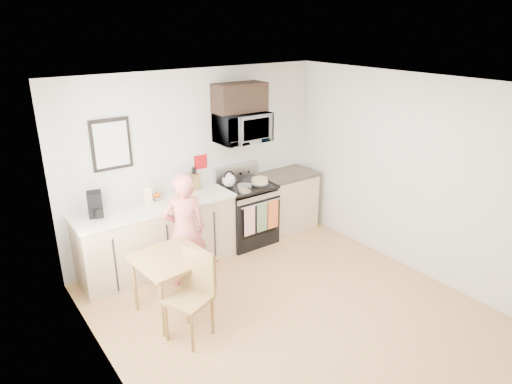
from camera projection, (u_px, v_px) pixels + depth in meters
floor at (300, 319)px, 5.21m from camera, size 4.60×4.60×0.00m
back_wall at (197, 162)px, 6.49m from camera, size 4.00×0.04×2.60m
left_wall at (116, 273)px, 3.65m from camera, size 0.04×4.60×2.60m
right_wall at (422, 178)px, 5.84m from camera, size 0.04×4.60×2.60m
ceiling at (309, 88)px, 4.29m from camera, size 4.00×4.60×0.04m
window at (87, 211)px, 4.19m from camera, size 0.06×1.40×1.50m
cabinet_left at (158, 238)px, 6.13m from camera, size 2.10×0.60×0.90m
countertop_left at (156, 206)px, 5.96m from camera, size 2.14×0.64×0.04m
cabinet_right at (287, 202)px, 7.35m from camera, size 0.84×0.60×0.90m
countertop_right at (287, 174)px, 7.18m from camera, size 0.88×0.64×0.04m
range at (247, 215)px, 6.90m from camera, size 0.76×0.70×1.16m
microwave at (242, 127)px, 6.51m from camera, size 0.76×0.51×0.42m
upper_cabinet at (240, 97)px, 6.39m from camera, size 0.76×0.35×0.40m
wall_art at (111, 144)px, 5.66m from camera, size 0.50×0.04×0.65m
wall_trivet at (201, 162)px, 6.51m from camera, size 0.20×0.02×0.20m
person at (184, 231)px, 5.68m from camera, size 0.62×0.51×1.48m
dining_table at (171, 263)px, 5.12m from camera, size 0.77×0.77×0.72m
chair at (196, 281)px, 4.80m from camera, size 0.56×0.53×0.96m
knife_block at (195, 181)px, 6.47m from camera, size 0.11×0.15×0.22m
utensil_crock at (182, 182)px, 6.33m from camera, size 0.13×0.13×0.38m
fruit_bowl at (157, 196)px, 6.13m from camera, size 0.21×0.21×0.09m
milk_carton at (148, 196)px, 5.89m from camera, size 0.12×0.12×0.26m
coffee_maker at (95, 205)px, 5.56m from camera, size 0.22×0.28×0.30m
bread_bag at (183, 198)px, 6.01m from camera, size 0.34×0.22×0.11m
cake at (260, 181)px, 6.72m from camera, size 0.29×0.29×0.10m
kettle at (229, 180)px, 6.60m from camera, size 0.19×0.19×0.25m
pot at (245, 188)px, 6.43m from camera, size 0.20×0.34×0.10m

